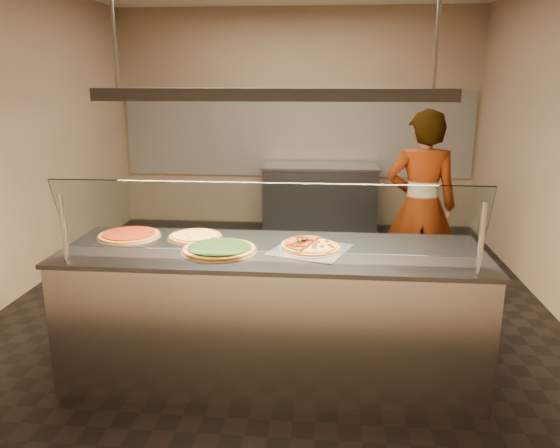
# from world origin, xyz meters

# --- Properties ---
(ground) EXTENTS (5.00, 6.00, 0.02)m
(ground) POSITION_xyz_m (0.00, 0.00, -0.01)
(ground) COLOR black
(ground) RESTS_ON ground
(wall_back) EXTENTS (5.00, 0.02, 3.00)m
(wall_back) POSITION_xyz_m (0.00, 3.01, 1.50)
(wall_back) COLOR tan
(wall_back) RESTS_ON ground
(wall_front) EXTENTS (5.00, 0.02, 3.00)m
(wall_front) POSITION_xyz_m (0.00, -3.01, 1.50)
(wall_front) COLOR tan
(wall_front) RESTS_ON ground
(wall_left) EXTENTS (0.02, 6.00, 3.00)m
(wall_left) POSITION_xyz_m (-2.51, 0.00, 1.50)
(wall_left) COLOR tan
(wall_left) RESTS_ON ground
(tile_band) EXTENTS (4.90, 0.02, 1.20)m
(tile_band) POSITION_xyz_m (0.00, 2.98, 1.30)
(tile_band) COLOR silver
(tile_band) RESTS_ON wall_back
(serving_counter) EXTENTS (2.86, 0.94, 0.93)m
(serving_counter) POSITION_xyz_m (0.09, -1.25, 0.47)
(serving_counter) COLOR #B7B7BC
(serving_counter) RESTS_ON ground
(sneeze_guard) EXTENTS (2.62, 0.18, 0.54)m
(sneeze_guard) POSITION_xyz_m (0.09, -1.60, 1.23)
(sneeze_guard) COLOR #B7B7BC
(sneeze_guard) RESTS_ON serving_counter
(perforated_tray) EXTENTS (0.60, 0.60, 0.01)m
(perforated_tray) POSITION_xyz_m (0.35, -1.26, 0.94)
(perforated_tray) COLOR silver
(perforated_tray) RESTS_ON serving_counter
(half_pizza_pepperoni) EXTENTS (0.31, 0.43, 0.05)m
(half_pizza_pepperoni) POSITION_xyz_m (0.26, -1.25, 0.96)
(half_pizza_pepperoni) COLOR #9E621D
(half_pizza_pepperoni) RESTS_ON perforated_tray
(half_pizza_sausage) EXTENTS (0.31, 0.43, 0.04)m
(half_pizza_sausage) POSITION_xyz_m (0.44, -1.25, 0.96)
(half_pizza_sausage) COLOR #9E621D
(half_pizza_sausage) RESTS_ON perforated_tray
(pizza_spinach) EXTENTS (0.52, 0.52, 0.03)m
(pizza_spinach) POSITION_xyz_m (-0.25, -1.34, 0.95)
(pizza_spinach) COLOR silver
(pizza_spinach) RESTS_ON serving_counter
(pizza_cheese) EXTENTS (0.40, 0.40, 0.03)m
(pizza_cheese) POSITION_xyz_m (-0.49, -1.04, 0.94)
(pizza_cheese) COLOR silver
(pizza_cheese) RESTS_ON serving_counter
(pizza_tomato) EXTENTS (0.46, 0.46, 0.03)m
(pizza_tomato) POSITION_xyz_m (-0.98, -1.05, 0.94)
(pizza_tomato) COLOR silver
(pizza_tomato) RESTS_ON serving_counter
(pizza_spatula) EXTENTS (0.24, 0.21, 0.02)m
(pizza_spatula) POSITION_xyz_m (-0.47, -1.11, 0.96)
(pizza_spatula) COLOR #B7B7BC
(pizza_spatula) RESTS_ON pizza_spinach
(prep_table) EXTENTS (1.55, 0.74, 0.93)m
(prep_table) POSITION_xyz_m (0.35, 2.55, 0.47)
(prep_table) COLOR #434349
(prep_table) RESTS_ON ground
(worker) EXTENTS (0.68, 0.47, 1.79)m
(worker) POSITION_xyz_m (1.33, 0.31, 0.90)
(worker) COLOR #433F46
(worker) RESTS_ON ground
(heat_lamp_housing) EXTENTS (2.30, 0.18, 0.08)m
(heat_lamp_housing) POSITION_xyz_m (0.09, -1.25, 1.95)
(heat_lamp_housing) COLOR #434349
(heat_lamp_housing) RESTS_ON ceiling
(lamp_rod_left) EXTENTS (0.02, 0.02, 1.01)m
(lamp_rod_left) POSITION_xyz_m (-0.91, -1.25, 2.50)
(lamp_rod_left) COLOR #B7B7BC
(lamp_rod_left) RESTS_ON ceiling
(lamp_rod_right) EXTENTS (0.02, 0.02, 1.01)m
(lamp_rod_right) POSITION_xyz_m (1.09, -1.25, 2.50)
(lamp_rod_right) COLOR #B7B7BC
(lamp_rod_right) RESTS_ON ceiling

